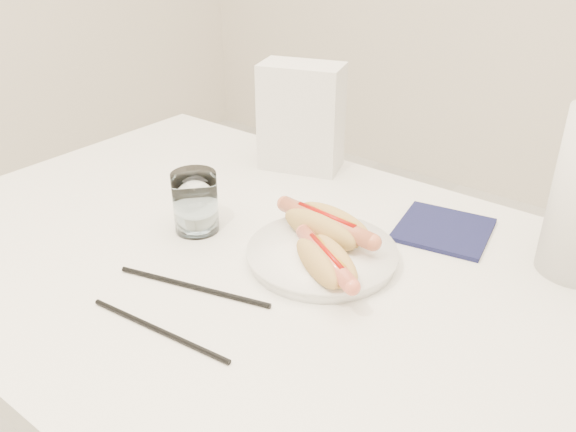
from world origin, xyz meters
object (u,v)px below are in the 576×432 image
Objects in this scene: table at (260,288)px; napkin_box at (301,117)px; water_glass at (195,202)px; hotdog_left at (326,226)px; hotdog_right at (326,261)px; plate at (322,256)px.

table is 0.39m from napkin_box.
napkin_box is at bearing 116.45° from table.
napkin_box is at bearing 93.98° from water_glass.
table is at bearing -124.28° from hotdog_left.
hotdog_right is (0.05, -0.08, -0.00)m from hotdog_left.
water_glass is (-0.14, 0.00, 0.11)m from table.
hotdog_left is at bearing 116.53° from plate.
hotdog_left is (0.07, 0.08, 0.10)m from table.
table is 5.45× the size of plate.
hotdog_right is at bearing 0.23° from water_glass.
plate is 0.23m from water_glass.
napkin_box is (-0.02, 0.32, 0.05)m from water_glass.
table is 0.15m from hotdog_left.
water_glass reaches higher than hotdog_left.
water_glass is (-0.20, -0.08, 0.01)m from hotdog_left.
table is 0.16m from hotdog_right.
hotdog_left is at bearing -65.08° from napkin_box.
hotdog_right is (0.12, 0.00, 0.10)m from table.
plate reaches higher than table.
hotdog_left is 0.10m from hotdog_right.
hotdog_right is at bearing -50.53° from plate.
table is 6.71× the size of hotdog_left.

